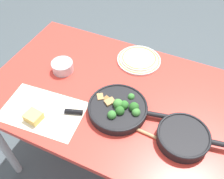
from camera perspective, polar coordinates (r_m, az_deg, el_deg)
The scene contains 10 objects.
ground_plane at distance 1.93m, azimuth 0.00°, elevation -15.81°, with size 14.00×14.00×0.00m, color #424C51.
dining_table_red at distance 1.35m, azimuth 0.00°, elevation -3.06°, with size 1.28×0.82×0.77m.
skillet_broccoli at distance 1.18m, azimuth 1.54°, elevation -4.25°, with size 0.39×0.28×0.08m.
skillet_eggs at distance 1.14m, azimuth 16.11°, elevation -10.43°, with size 0.37×0.23×0.05m.
wooden_spoon at distance 1.13m, azimuth 9.42°, elevation -10.53°, with size 0.38×0.05×0.02m.
parchment_sheet at distance 1.25m, azimuth -15.54°, elevation -4.72°, with size 0.41×0.28×0.00m.
grater_knife at distance 1.22m, azimuth -11.14°, elevation -4.90°, with size 0.26×0.11×0.02m.
cheese_block at distance 1.22m, azimuth -17.51°, elevation -5.96°, with size 0.08×0.07×0.04m.
dinner_plate_stack at distance 1.45m, azimuth 6.18°, elevation 6.93°, with size 0.25×0.25×0.03m.
prep_bowl_steel at distance 1.40m, azimuth -11.24°, elevation 5.16°, with size 0.12×0.12×0.06m.
Camera 1 is at (0.35, -0.76, 1.74)m, focal length 40.00 mm.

